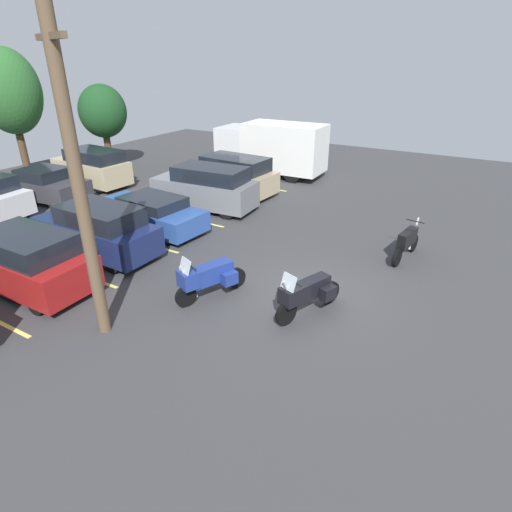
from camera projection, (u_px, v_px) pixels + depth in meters
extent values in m
cube|color=#38383A|center=(304.00, 298.00, 12.21)|extent=(44.00, 44.00, 0.10)
cylinder|color=black|center=(286.00, 313.00, 10.81)|extent=(0.66, 0.34, 0.66)
cylinder|color=black|center=(330.00, 292.00, 11.75)|extent=(0.66, 0.34, 0.66)
cube|color=black|center=(310.00, 289.00, 11.09)|extent=(1.29, 0.78, 0.50)
cylinder|color=#B2B2B7|center=(290.00, 298.00, 10.69)|extent=(0.50, 0.25, 1.13)
cylinder|color=black|center=(293.00, 282.00, 10.55)|extent=(0.25, 0.59, 0.04)
cube|color=black|center=(290.00, 296.00, 10.66)|extent=(0.57, 0.57, 0.45)
cube|color=#B2C1CC|center=(289.00, 282.00, 10.45)|extent=(0.31, 0.47, 0.39)
cube|color=black|center=(328.00, 293.00, 11.14)|extent=(0.50, 0.38, 0.36)
cube|color=black|center=(311.00, 284.00, 11.59)|extent=(0.50, 0.38, 0.36)
cylinder|color=black|center=(413.00, 243.00, 14.87)|extent=(0.63, 0.21, 0.62)
cylinder|color=black|center=(397.00, 258.00, 13.81)|extent=(0.63, 0.21, 0.62)
cube|color=black|center=(407.00, 238.00, 14.15)|extent=(1.15, 0.45, 0.52)
cylinder|color=#B2B2B7|center=(414.00, 234.00, 14.61)|extent=(0.50, 0.14, 1.09)
cylinder|color=black|center=(415.00, 221.00, 14.34)|extent=(0.12, 0.62, 0.04)
cylinder|color=black|center=(186.00, 296.00, 11.61)|extent=(0.63, 0.34, 0.63)
cylinder|color=black|center=(236.00, 278.00, 12.55)|extent=(0.63, 0.34, 0.63)
cube|color=navy|center=(211.00, 273.00, 11.88)|extent=(1.34, 0.88, 0.52)
cylinder|color=#B2B2B7|center=(189.00, 282.00, 11.50)|extent=(0.49, 0.25, 1.10)
cylinder|color=black|center=(190.00, 266.00, 11.33)|extent=(0.26, 0.59, 0.04)
cube|color=navy|center=(188.00, 279.00, 11.45)|extent=(0.60, 0.65, 0.47)
cube|color=#B2C1CC|center=(185.00, 266.00, 11.23)|extent=(0.31, 0.47, 0.39)
cube|color=navy|center=(230.00, 278.00, 11.90)|extent=(0.50, 0.39, 0.36)
cube|color=navy|center=(216.00, 269.00, 12.41)|extent=(0.50, 0.39, 0.36)
cube|color=#EAE066|center=(66.00, 270.00, 13.71)|extent=(0.12, 4.68, 0.01)
cube|color=#EAE066|center=(130.00, 240.00, 15.92)|extent=(0.12, 4.68, 0.01)
cube|color=#EAE066|center=(179.00, 217.00, 18.13)|extent=(0.12, 4.68, 0.01)
cube|color=#EAE066|center=(217.00, 199.00, 20.35)|extent=(0.12, 4.68, 0.01)
cube|color=#EAE066|center=(247.00, 185.00, 22.56)|extent=(0.12, 4.68, 0.01)
cube|color=maroon|center=(27.00, 267.00, 12.38)|extent=(1.95, 4.31, 0.97)
cube|color=black|center=(24.00, 244.00, 11.96)|extent=(1.78, 2.84, 0.61)
cylinder|color=black|center=(24.00, 257.00, 13.83)|extent=(0.23, 0.62, 0.62)
cylinder|color=black|center=(37.00, 304.00, 11.27)|extent=(0.23, 0.62, 0.62)
cylinder|color=black|center=(86.00, 278.00, 12.54)|extent=(0.23, 0.62, 0.62)
cube|color=navy|center=(97.00, 235.00, 14.57)|extent=(1.86, 4.64, 0.95)
cube|color=black|center=(100.00, 215.00, 14.07)|extent=(1.69, 2.81, 0.61)
cylinder|color=black|center=(51.00, 243.00, 14.87)|extent=(0.23, 0.65, 0.65)
cylinder|color=black|center=(87.00, 229.00, 16.05)|extent=(0.23, 0.65, 0.65)
cylinder|color=black|center=(113.00, 263.00, 13.41)|extent=(0.23, 0.65, 0.65)
cylinder|color=black|center=(147.00, 246.00, 14.58)|extent=(0.23, 0.65, 0.65)
cube|color=#2D519E|center=(149.00, 215.00, 16.71)|extent=(2.21, 4.94, 0.76)
cube|color=black|center=(152.00, 202.00, 16.32)|extent=(1.87, 2.47, 0.41)
cylinder|color=black|center=(107.00, 219.00, 17.09)|extent=(0.27, 0.62, 0.60)
cylinder|color=black|center=(138.00, 208.00, 18.26)|extent=(0.27, 0.62, 0.60)
cylinder|color=black|center=(164.00, 237.00, 15.41)|extent=(0.27, 0.62, 0.60)
cylinder|color=black|center=(194.00, 224.00, 16.57)|extent=(0.27, 0.62, 0.60)
cube|color=slate|center=(204.00, 192.00, 18.83)|extent=(2.12, 4.75, 1.10)
cube|color=black|center=(210.00, 174.00, 18.32)|extent=(1.87, 3.24, 0.62)
cylinder|color=black|center=(166.00, 201.00, 19.03)|extent=(0.27, 0.68, 0.67)
cylinder|color=black|center=(186.00, 192.00, 20.27)|extent=(0.27, 0.68, 0.67)
cylinder|color=black|center=(227.00, 211.00, 17.77)|extent=(0.27, 0.68, 0.67)
cylinder|color=black|center=(244.00, 201.00, 19.01)|extent=(0.27, 0.68, 0.67)
cube|color=tan|center=(229.00, 179.00, 21.05)|extent=(2.19, 4.92, 0.99)
cube|color=black|center=(235.00, 164.00, 20.48)|extent=(1.94, 3.29, 0.66)
cylinder|color=black|center=(194.00, 185.00, 21.42)|extent=(0.26, 0.62, 0.60)
cylinder|color=black|center=(214.00, 178.00, 22.65)|extent=(0.26, 0.62, 0.60)
cylinder|color=black|center=(247.00, 196.00, 19.78)|extent=(0.26, 0.62, 0.60)
cylinder|color=black|center=(265.00, 188.00, 21.01)|extent=(0.26, 0.62, 0.60)
cylinder|color=black|center=(24.00, 208.00, 18.16)|extent=(0.29, 0.70, 0.68)
cube|color=#38383D|center=(43.00, 187.00, 20.07)|extent=(2.21, 4.60, 0.82)
cube|color=black|center=(43.00, 174.00, 19.72)|extent=(1.87, 2.08, 0.51)
cylinder|color=black|center=(8.00, 194.00, 20.14)|extent=(0.26, 0.62, 0.60)
cylinder|color=black|center=(37.00, 185.00, 21.46)|extent=(0.26, 0.62, 0.60)
cylinder|color=black|center=(53.00, 202.00, 18.94)|extent=(0.26, 0.62, 0.60)
cylinder|color=black|center=(81.00, 193.00, 20.26)|extent=(0.26, 0.62, 0.60)
cube|color=#C1B289|center=(92.00, 171.00, 22.18)|extent=(2.02, 4.39, 1.12)
cube|color=black|center=(94.00, 155.00, 21.61)|extent=(1.80, 3.07, 0.59)
cylinder|color=black|center=(64.00, 178.00, 22.52)|extent=(0.25, 0.66, 0.65)
cylinder|color=black|center=(88.00, 172.00, 23.68)|extent=(0.25, 0.66, 0.65)
cylinder|color=black|center=(99.00, 187.00, 21.08)|extent=(0.25, 0.66, 0.65)
cylinder|color=black|center=(123.00, 180.00, 22.24)|extent=(0.25, 0.66, 0.65)
cube|color=silver|center=(237.00, 145.00, 24.89)|extent=(2.36, 1.80, 2.17)
cube|color=white|center=(284.00, 147.00, 23.49)|extent=(2.45, 4.50, 2.53)
cylinder|color=black|center=(230.00, 166.00, 24.52)|extent=(0.33, 0.91, 0.90)
cylinder|color=black|center=(246.00, 159.00, 26.06)|extent=(0.33, 0.91, 0.90)
cylinder|color=black|center=(292.00, 174.00, 22.81)|extent=(0.33, 0.91, 0.90)
cylinder|color=black|center=(306.00, 167.00, 24.35)|extent=(0.33, 0.91, 0.90)
cylinder|color=brown|center=(80.00, 192.00, 9.17)|extent=(0.30, 0.30, 7.24)
cube|color=brown|center=(50.00, 36.00, 7.86)|extent=(0.79, 1.71, 0.12)
cylinder|color=#4C3823|center=(24.00, 154.00, 24.20)|extent=(0.40, 0.40, 2.25)
ellipsoid|color=#285B28|center=(9.00, 92.00, 22.74)|extent=(3.28, 3.28, 4.48)
cylinder|color=#4C3823|center=(109.00, 153.00, 25.50)|extent=(0.39, 0.39, 1.83)
ellipsoid|color=#19421E|center=(103.00, 111.00, 24.46)|extent=(2.71, 2.71, 2.99)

